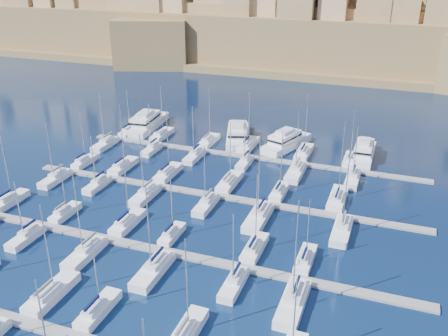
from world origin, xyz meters
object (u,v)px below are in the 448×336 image
at_px(sailboat_4, 187,332).
at_px(motor_yacht_d, 364,152).
at_px(sailboat_2, 51,293).
at_px(motor_yacht_a, 146,122).
at_px(motor_yacht_b, 238,134).
at_px(motor_yacht_c, 286,141).

height_order(sailboat_4, motor_yacht_d, sailboat_4).
relative_size(sailboat_2, motor_yacht_d, 0.99).
bearing_deg(motor_yacht_a, sailboat_4, -58.29).
distance_m(sailboat_2, motor_yacht_b, 70.59).
xyz_separation_m(motor_yacht_b, motor_yacht_d, (32.32, -1.40, 0.00)).
bearing_deg(sailboat_2, motor_yacht_c, 75.81).
bearing_deg(motor_yacht_d, sailboat_4, -102.42).
bearing_deg(motor_yacht_a, motor_yacht_b, -1.12).
xyz_separation_m(motor_yacht_a, motor_yacht_c, (40.24, -1.27, -0.00)).
distance_m(sailboat_2, motor_yacht_a, 74.49).
bearing_deg(motor_yacht_b, motor_yacht_a, 178.88).
bearing_deg(sailboat_2, motor_yacht_b, 86.32).
distance_m(motor_yacht_b, motor_yacht_d, 32.35).
xyz_separation_m(sailboat_4, motor_yacht_b, (-17.01, 70.94, 0.98)).
bearing_deg(sailboat_4, motor_yacht_a, 121.71).
bearing_deg(motor_yacht_c, sailboat_2, -104.19).
relative_size(sailboat_2, motor_yacht_a, 0.77).
xyz_separation_m(motor_yacht_a, motor_yacht_d, (59.47, -1.94, 0.00)).
height_order(motor_yacht_a, motor_yacht_c, same).
xyz_separation_m(motor_yacht_b, motor_yacht_c, (13.09, -0.74, -0.00)).
relative_size(sailboat_4, motor_yacht_d, 0.96).
distance_m(sailboat_2, motor_yacht_c, 71.89).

